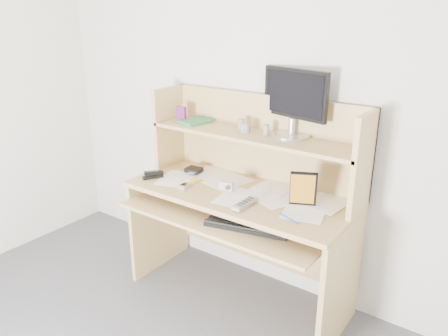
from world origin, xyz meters
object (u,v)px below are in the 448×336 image
Objects in this scene: desk at (246,196)px; keyboard at (249,224)px; tv_remote at (245,204)px; monitor at (294,101)px; game_case at (303,189)px.

desk reaches higher than keyboard.
monitor is at bearing 81.19° from tv_remote.
desk is at bearing 122.77° from tv_remote.
keyboard is at bearing -36.23° from tv_remote.
desk is 2.79× the size of keyboard.
monitor is at bearing 73.93° from keyboard.
keyboard is (0.20, -0.27, -0.03)m from desk.
desk is 7.14× the size of tv_remote.
desk reaches higher than game_case.
tv_remote is 0.33m from game_case.
game_case is at bearing -7.78° from desk.
keyboard is 2.39× the size of game_case.
game_case is (0.41, -0.06, 0.17)m from desk.
tv_remote is (-0.05, 0.04, 0.10)m from keyboard.
monitor reaches higher than tv_remote.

